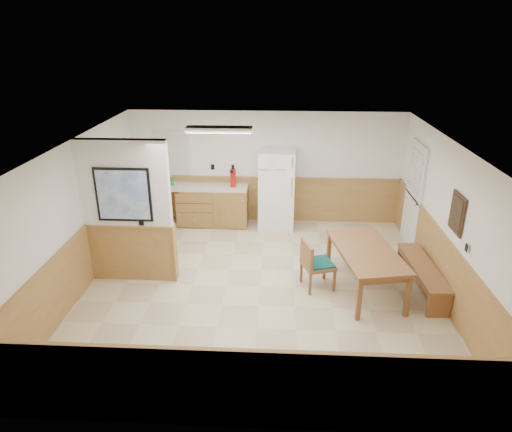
# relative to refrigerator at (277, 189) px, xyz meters

# --- Properties ---
(ground) EXTENTS (6.00, 6.00, 0.00)m
(ground) POSITION_rel_refrigerator_xyz_m (-0.25, -2.63, -0.87)
(ground) COLOR beige
(ground) RESTS_ON ground
(ceiling) EXTENTS (6.00, 6.00, 0.02)m
(ceiling) POSITION_rel_refrigerator_xyz_m (-0.25, -2.63, 1.63)
(ceiling) COLOR white
(ceiling) RESTS_ON back_wall
(back_wall) EXTENTS (6.00, 0.02, 2.50)m
(back_wall) POSITION_rel_refrigerator_xyz_m (-0.25, 0.37, 0.38)
(back_wall) COLOR white
(back_wall) RESTS_ON ground
(right_wall) EXTENTS (0.02, 6.00, 2.50)m
(right_wall) POSITION_rel_refrigerator_xyz_m (2.75, -2.63, 0.38)
(right_wall) COLOR white
(right_wall) RESTS_ON ground
(left_wall) EXTENTS (0.02, 6.00, 2.50)m
(left_wall) POSITION_rel_refrigerator_xyz_m (-3.25, -2.63, 0.38)
(left_wall) COLOR white
(left_wall) RESTS_ON ground
(wainscot_back) EXTENTS (6.00, 0.04, 1.00)m
(wainscot_back) POSITION_rel_refrigerator_xyz_m (-0.25, 0.35, -0.37)
(wainscot_back) COLOR #AF8046
(wainscot_back) RESTS_ON ground
(wainscot_right) EXTENTS (0.04, 6.00, 1.00)m
(wainscot_right) POSITION_rel_refrigerator_xyz_m (2.73, -2.63, -0.37)
(wainscot_right) COLOR #AF8046
(wainscot_right) RESTS_ON ground
(wainscot_left) EXTENTS (0.04, 6.00, 1.00)m
(wainscot_left) POSITION_rel_refrigerator_xyz_m (-3.23, -2.63, -0.37)
(wainscot_left) COLOR #AF8046
(wainscot_left) RESTS_ON ground
(partition_wall) EXTENTS (1.50, 0.20, 2.50)m
(partition_wall) POSITION_rel_refrigerator_xyz_m (-2.50, -2.43, 0.36)
(partition_wall) COLOR white
(partition_wall) RESTS_ON ground
(kitchen_counter) EXTENTS (2.20, 0.61, 1.00)m
(kitchen_counter) POSITION_rel_refrigerator_xyz_m (-1.46, 0.05, -0.41)
(kitchen_counter) COLOR olive
(kitchen_counter) RESTS_ON ground
(exterior_door) EXTENTS (0.07, 1.02, 2.15)m
(exterior_door) POSITION_rel_refrigerator_xyz_m (2.71, -0.73, 0.18)
(exterior_door) COLOR silver
(exterior_door) RESTS_ON ground
(kitchen_window) EXTENTS (0.80, 0.04, 1.00)m
(kitchen_window) POSITION_rel_refrigerator_xyz_m (-2.35, 0.35, 0.68)
(kitchen_window) COLOR silver
(kitchen_window) RESTS_ON back_wall
(wall_painting) EXTENTS (0.04, 0.50, 0.60)m
(wall_painting) POSITION_rel_refrigerator_xyz_m (2.72, -2.93, 0.68)
(wall_painting) COLOR #362615
(wall_painting) RESTS_ON right_wall
(fluorescent_fixture) EXTENTS (1.20, 0.30, 0.09)m
(fluorescent_fixture) POSITION_rel_refrigerator_xyz_m (-1.05, -1.33, 1.58)
(fluorescent_fixture) COLOR silver
(fluorescent_fixture) RESTS_ON ceiling
(refrigerator) EXTENTS (0.81, 0.74, 1.74)m
(refrigerator) POSITION_rel_refrigerator_xyz_m (0.00, 0.00, 0.00)
(refrigerator) COLOR white
(refrigerator) RESTS_ON ground
(dining_table) EXTENTS (1.19, 1.91, 0.75)m
(dining_table) POSITION_rel_refrigerator_xyz_m (1.50, -2.62, -0.21)
(dining_table) COLOR brown
(dining_table) RESTS_ON ground
(dining_bench) EXTENTS (0.46, 1.76, 0.45)m
(dining_bench) POSITION_rel_refrigerator_xyz_m (2.48, -2.55, -0.52)
(dining_bench) COLOR brown
(dining_bench) RESTS_ON ground
(dining_chair) EXTENTS (0.79, 0.65, 0.85)m
(dining_chair) POSITION_rel_refrigerator_xyz_m (0.64, -2.59, -0.38)
(dining_chair) COLOR brown
(dining_chair) RESTS_ON ground
(fire_extinguisher) EXTENTS (0.16, 0.16, 0.49)m
(fire_extinguisher) POSITION_rel_refrigerator_xyz_m (-0.97, 0.07, 0.24)
(fire_extinguisher) COLOR red
(fire_extinguisher) RESTS_ON kitchen_counter
(soap_bottle) EXTENTS (0.07, 0.07, 0.20)m
(soap_bottle) POSITION_rel_refrigerator_xyz_m (-2.33, 0.09, 0.13)
(soap_bottle) COLOR #198C27
(soap_bottle) RESTS_ON kitchen_counter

